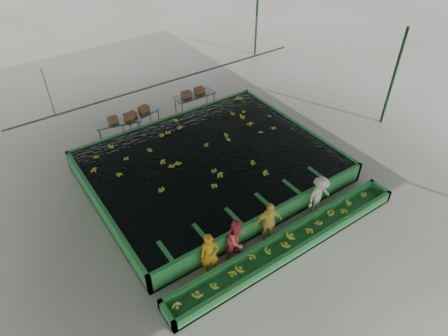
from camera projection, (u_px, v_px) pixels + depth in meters
ground at (231, 193)px, 16.68m from camera, size 80.00×80.00×0.00m
shed_roof at (232, 84)px, 13.53m from camera, size 20.00×22.00×0.04m
shed_posts at (232, 144)px, 15.10m from camera, size 20.00×22.00×5.00m
flotation_tank at (211, 166)px, 17.35m from camera, size 10.00×8.00×0.90m
tank_water at (211, 159)px, 17.10m from camera, size 9.70×7.70×0.00m
sorting_trough at (289, 244)px, 14.22m from camera, size 10.00×1.00×0.50m
cableway_rail at (167, 82)px, 17.98m from camera, size 0.08×0.08×14.00m
rail_hanger_left at (48, 93)px, 15.14m from camera, size 0.04×0.04×2.00m
rail_hanger_right at (255, 37)px, 19.57m from camera, size 0.04×0.04×2.00m
worker_a at (210, 254)px, 13.08m from camera, size 0.74×0.61×1.72m
worker_b at (237, 239)px, 13.56m from camera, size 1.01×0.89×1.75m
worker_c at (268, 222)px, 14.17m from camera, size 1.11×0.70×1.76m
worker_d at (319, 195)px, 15.31m from camera, size 1.13×0.68×1.71m
packing_table_left at (120, 129)px, 19.53m from camera, size 2.27×1.33×0.97m
packing_table_mid at (141, 121)px, 20.16m from camera, size 2.09×1.25×0.89m
packing_table_right at (195, 103)px, 21.53m from camera, size 2.21×0.93×1.00m
box_stack_left at (121, 120)px, 19.26m from camera, size 1.28×0.56×0.27m
box_stack_mid at (138, 115)px, 19.81m from camera, size 1.36×0.71×0.28m
box_stack_right at (193, 94)px, 21.21m from camera, size 1.31×0.37×0.28m
floating_bananas at (201, 150)px, 17.61m from camera, size 8.75×5.97×0.12m
trough_bananas at (290, 241)px, 14.13m from camera, size 8.60×0.57×0.11m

